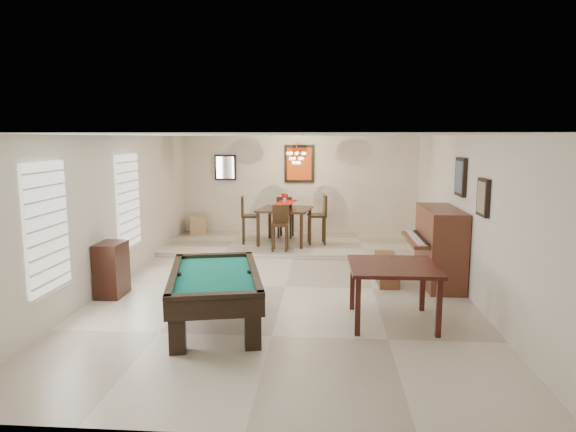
# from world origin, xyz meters

# --- Properties ---
(ground_plane) EXTENTS (6.00, 9.00, 0.02)m
(ground_plane) POSITION_xyz_m (0.00, 0.00, -0.01)
(ground_plane) COLOR beige
(wall_back) EXTENTS (6.00, 0.04, 2.60)m
(wall_back) POSITION_xyz_m (0.00, 4.50, 1.30)
(wall_back) COLOR silver
(wall_back) RESTS_ON ground_plane
(wall_front) EXTENTS (6.00, 0.04, 2.60)m
(wall_front) POSITION_xyz_m (0.00, -4.50, 1.30)
(wall_front) COLOR silver
(wall_front) RESTS_ON ground_plane
(wall_left) EXTENTS (0.04, 9.00, 2.60)m
(wall_left) POSITION_xyz_m (-3.00, 0.00, 1.30)
(wall_left) COLOR silver
(wall_left) RESTS_ON ground_plane
(wall_right) EXTENTS (0.04, 9.00, 2.60)m
(wall_right) POSITION_xyz_m (3.00, 0.00, 1.30)
(wall_right) COLOR silver
(wall_right) RESTS_ON ground_plane
(ceiling) EXTENTS (6.00, 9.00, 0.04)m
(ceiling) POSITION_xyz_m (0.00, 0.00, 2.60)
(ceiling) COLOR white
(ceiling) RESTS_ON wall_back
(dining_step) EXTENTS (6.00, 2.50, 0.12)m
(dining_step) POSITION_xyz_m (0.00, 3.25, 0.06)
(dining_step) COLOR beige
(dining_step) RESTS_ON ground_plane
(window_left_front) EXTENTS (0.06, 1.00, 1.70)m
(window_left_front) POSITION_xyz_m (-2.97, -2.20, 1.40)
(window_left_front) COLOR white
(window_left_front) RESTS_ON wall_left
(window_left_rear) EXTENTS (0.06, 1.00, 1.70)m
(window_left_rear) POSITION_xyz_m (-2.97, 0.60, 1.40)
(window_left_rear) COLOR white
(window_left_rear) RESTS_ON wall_left
(pool_table) EXTENTS (1.61, 2.36, 0.72)m
(pool_table) POSITION_xyz_m (-0.82, -1.90, 0.36)
(pool_table) COLOR black
(pool_table) RESTS_ON ground_plane
(square_table) EXTENTS (1.21, 1.21, 0.82)m
(square_table) POSITION_xyz_m (1.62, -1.61, 0.41)
(square_table) COLOR black
(square_table) RESTS_ON ground_plane
(upright_piano) EXTENTS (0.91, 1.62, 1.35)m
(upright_piano) POSITION_xyz_m (2.53, 0.40, 0.67)
(upright_piano) COLOR brown
(upright_piano) RESTS_ON ground_plane
(piano_bench) EXTENTS (0.37, 0.90, 0.49)m
(piano_bench) POSITION_xyz_m (1.77, 0.38, 0.25)
(piano_bench) COLOR brown
(piano_bench) RESTS_ON ground_plane
(apothecary_chest) EXTENTS (0.39, 0.59, 0.88)m
(apothecary_chest) POSITION_xyz_m (-2.78, -0.71, 0.44)
(apothecary_chest) COLOR black
(apothecary_chest) RESTS_ON ground_plane
(dining_table) EXTENTS (1.31, 1.31, 0.94)m
(dining_table) POSITION_xyz_m (-0.26, 3.12, 0.59)
(dining_table) COLOR black
(dining_table) RESTS_ON dining_step
(flower_vase) EXTENTS (0.17, 0.17, 0.24)m
(flower_vase) POSITION_xyz_m (-0.26, 3.12, 1.18)
(flower_vase) COLOR red
(flower_vase) RESTS_ON dining_table
(dining_chair_south) EXTENTS (0.37, 0.37, 0.98)m
(dining_chair_south) POSITION_xyz_m (-0.30, 2.33, 0.61)
(dining_chair_south) COLOR black
(dining_chair_south) RESTS_ON dining_step
(dining_chair_north) EXTENTS (0.42, 0.42, 1.02)m
(dining_chair_north) POSITION_xyz_m (-0.30, 3.85, 0.63)
(dining_chair_north) COLOR black
(dining_chair_north) RESTS_ON dining_step
(dining_chair_west) EXTENTS (0.46, 0.46, 1.10)m
(dining_chair_west) POSITION_xyz_m (-1.06, 3.08, 0.67)
(dining_chair_west) COLOR black
(dining_chair_west) RESTS_ON dining_step
(dining_chair_east) EXTENTS (0.47, 0.47, 1.14)m
(dining_chair_east) POSITION_xyz_m (0.48, 3.11, 0.69)
(dining_chair_east) COLOR black
(dining_chair_east) RESTS_ON dining_step
(corner_bench) EXTENTS (0.52, 0.60, 0.46)m
(corner_bench) POSITION_xyz_m (-2.57, 4.12, 0.35)
(corner_bench) COLOR tan
(corner_bench) RESTS_ON dining_step
(chandelier) EXTENTS (0.44, 0.44, 0.60)m
(chandelier) POSITION_xyz_m (0.00, 3.20, 2.20)
(chandelier) COLOR #FFE5B2
(chandelier) RESTS_ON ceiling
(back_painting) EXTENTS (0.75, 0.06, 0.95)m
(back_painting) POSITION_xyz_m (0.00, 4.46, 1.90)
(back_painting) COLOR #D84C14
(back_painting) RESTS_ON wall_back
(back_mirror) EXTENTS (0.55, 0.06, 0.65)m
(back_mirror) POSITION_xyz_m (-1.90, 4.46, 1.80)
(back_mirror) COLOR white
(back_mirror) RESTS_ON wall_back
(right_picture_upper) EXTENTS (0.06, 0.55, 0.65)m
(right_picture_upper) POSITION_xyz_m (2.96, 0.30, 1.90)
(right_picture_upper) COLOR slate
(right_picture_upper) RESTS_ON wall_right
(right_picture_lower) EXTENTS (0.06, 0.45, 0.55)m
(right_picture_lower) POSITION_xyz_m (2.96, -1.00, 1.70)
(right_picture_lower) COLOR gray
(right_picture_lower) RESTS_ON wall_right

